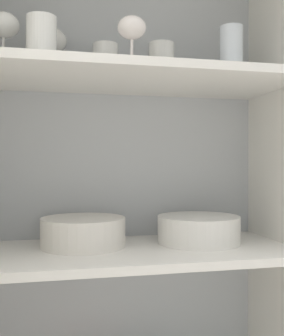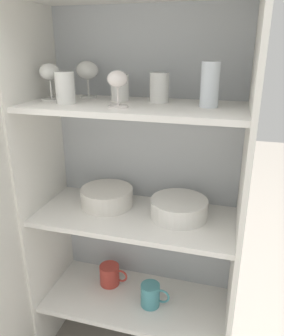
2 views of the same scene
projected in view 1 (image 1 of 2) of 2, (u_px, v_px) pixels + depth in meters
cupboard_back_panel at (126, 221)px, 1.16m from camera, size 0.81×0.02×1.45m
cupboard_side_right at (281, 226)px, 1.07m from camera, size 0.02×0.38×1.45m
shelf_board_middle at (139, 252)px, 0.98m from camera, size 0.77×0.34×0.02m
shelf_board_upper at (139, 79)px, 0.98m from camera, size 0.77×0.34×0.02m
tumbler_glass_0 at (106, 62)px, 1.03m from camera, size 0.07×0.07×0.09m
tumbler_glass_1 at (231, 54)px, 1.05m from camera, size 0.06×0.06×0.14m
tumbler_glass_2 at (161, 63)px, 1.06m from camera, size 0.07×0.07×0.10m
tumbler_glass_3 at (42, 41)px, 0.88m from camera, size 0.07×0.07×0.11m
wine_glass_0 at (3, 29)px, 0.92m from camera, size 0.08×0.08×0.13m
wine_glass_1 at (132, 32)px, 0.90m from camera, size 0.07×0.07×0.12m
wine_glass_2 at (50, 42)px, 1.03m from camera, size 0.09×0.09×0.14m
plate_stack_white at (199, 229)px, 1.05m from camera, size 0.22×0.22×0.07m
mixing_bowl_large at (83, 231)px, 1.00m from camera, size 0.22×0.22×0.07m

